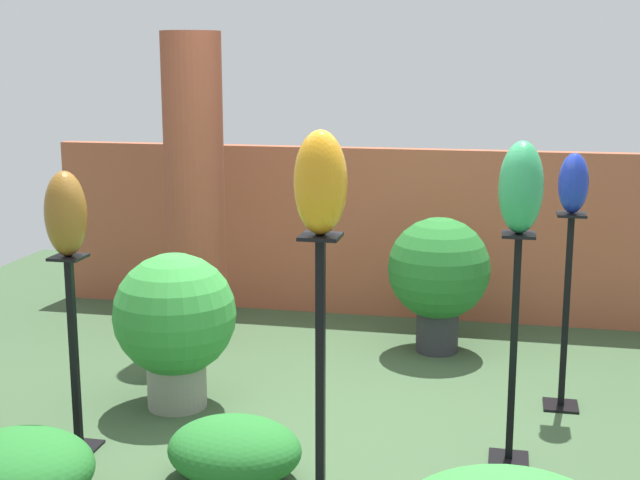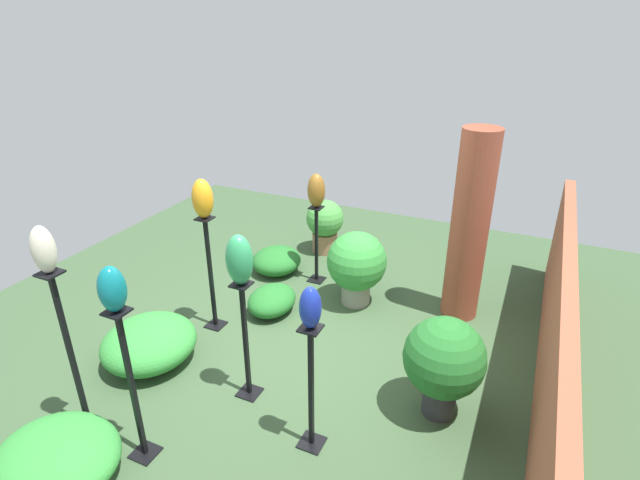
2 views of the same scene
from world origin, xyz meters
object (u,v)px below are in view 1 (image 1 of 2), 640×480
at_px(brick_pillar, 195,191).
at_px(pedestal_cobalt, 565,321).
at_px(art_vase_jade, 521,187).
at_px(art_vase_bronze, 66,214).
at_px(potted_plant_front_left, 175,320).
at_px(pedestal_amber, 320,404).
at_px(art_vase_cobalt, 573,183).
at_px(potted_plant_mid_right, 439,273).
at_px(art_vase_amber, 320,183).
at_px(pedestal_jade, 513,359).
at_px(pedestal_bronze, 75,363).

bearing_deg(brick_pillar, pedestal_cobalt, -16.37).
bearing_deg(art_vase_jade, art_vase_bronze, -171.43).
bearing_deg(potted_plant_front_left, pedestal_cobalt, 11.68).
distance_m(pedestal_amber, art_vase_cobalt, 2.15).
bearing_deg(art_vase_cobalt, potted_plant_mid_right, 132.57).
bearing_deg(art_vase_amber, pedestal_jade, 50.08).
height_order(pedestal_bronze, art_vase_bronze, art_vase_bronze).
xyz_separation_m(pedestal_bronze, art_vase_cobalt, (2.49, 1.11, 0.85)).
distance_m(art_vase_cobalt, potted_plant_mid_right, 1.40).
relative_size(pedestal_bronze, potted_plant_front_left, 1.13).
bearing_deg(pedestal_jade, brick_pillar, 145.41).
relative_size(art_vase_cobalt, art_vase_amber, 0.82).
bearing_deg(potted_plant_mid_right, pedestal_jade, -73.11).
relative_size(pedestal_jade, pedestal_amber, 0.89).
height_order(brick_pillar, potted_plant_front_left, brick_pillar).
bearing_deg(art_vase_amber, potted_plant_mid_right, 83.83).
bearing_deg(potted_plant_mid_right, art_vase_cobalt, -47.43).
height_order(pedestal_jade, pedestal_amber, pedestal_amber).
height_order(pedestal_cobalt, pedestal_amber, pedestal_amber).
distance_m(art_vase_cobalt, art_vase_amber, 2.03).
xyz_separation_m(brick_pillar, art_vase_bronze, (-0.00, -1.85, 0.16)).
xyz_separation_m(pedestal_jade, pedestal_amber, (-0.78, -0.93, 0.07)).
xyz_separation_m(brick_pillar, pedestal_jade, (2.20, -1.52, -0.55)).
xyz_separation_m(pedestal_jade, potted_plant_mid_right, (-0.50, 1.65, 0.02)).
bearing_deg(brick_pillar, pedestal_jade, -34.59).
bearing_deg(pedestal_jade, pedestal_amber, -129.92).
distance_m(pedestal_amber, potted_plant_mid_right, 2.60).
bearing_deg(pedestal_jade, potted_plant_front_left, 170.22).
xyz_separation_m(pedestal_bronze, art_vase_amber, (1.42, -0.60, 1.06)).
relative_size(pedestal_jade, art_vase_cobalt, 3.47).
xyz_separation_m(pedestal_jade, pedestal_bronze, (-2.20, -0.33, -0.07)).
distance_m(pedestal_bronze, art_vase_jade, 2.41).
height_order(pedestal_bronze, pedestal_amber, pedestal_amber).
bearing_deg(pedestal_amber, art_vase_bronze, 157.05).
bearing_deg(pedestal_bronze, potted_plant_front_left, 66.11).
xyz_separation_m(pedestal_cobalt, potted_plant_mid_right, (-0.80, 0.87, 0.04)).
height_order(art_vase_jade, potted_plant_front_left, art_vase_jade).
height_order(pedestal_bronze, art_vase_cobalt, art_vase_cobalt).
xyz_separation_m(brick_pillar, pedestal_bronze, (-0.00, -1.85, -0.62)).
xyz_separation_m(brick_pillar, potted_plant_front_left, (0.29, -1.19, -0.57)).
bearing_deg(art_vase_bronze, potted_plant_mid_right, 49.40).
distance_m(pedestal_bronze, potted_plant_front_left, 0.72).
bearing_deg(pedestal_cobalt, pedestal_amber, -122.06).
xyz_separation_m(pedestal_cobalt, art_vase_amber, (-1.07, -1.72, 1.00)).
height_order(brick_pillar, art_vase_bronze, brick_pillar).
distance_m(art_vase_bronze, art_vase_cobalt, 2.73).
relative_size(art_vase_jade, art_vase_cobalt, 1.32).
height_order(pedestal_cobalt, art_vase_cobalt, art_vase_cobalt).
bearing_deg(pedestal_amber, art_vase_cobalt, 57.94).
distance_m(art_vase_bronze, art_vase_amber, 1.57).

